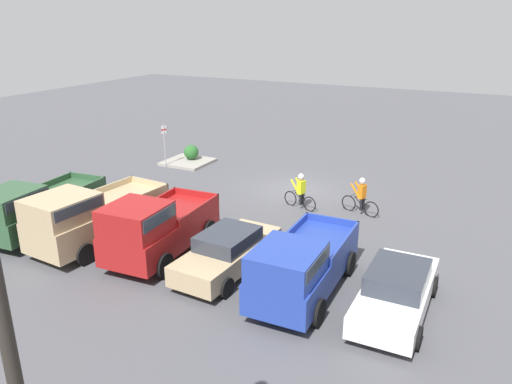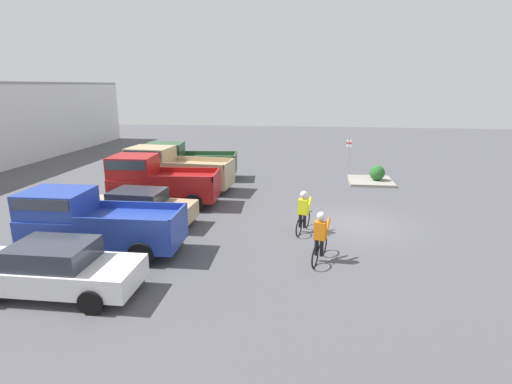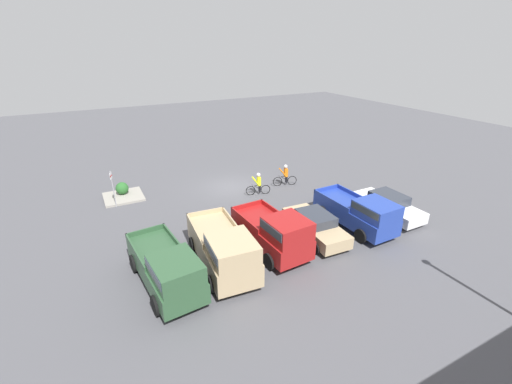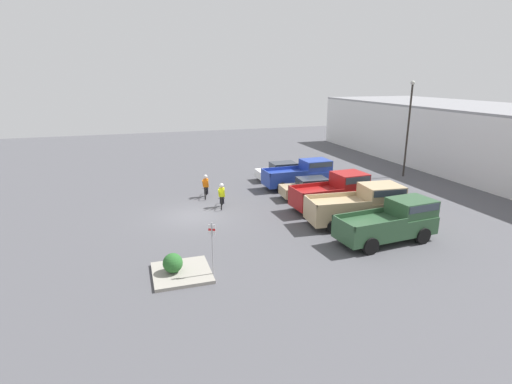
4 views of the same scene
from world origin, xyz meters
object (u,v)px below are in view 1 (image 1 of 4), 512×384
object	(u,v)px
pickup_truck_3	(35,207)
pickup_truck_0	(301,265)
pickup_truck_2	(91,216)
cyclist_1	(361,195)
fire_lane_sign	(164,141)
pickup_truck_1	(155,227)
cyclist_0	(300,190)
shrub	(191,152)
sedan_1	(228,251)
sedan_0	(396,290)
lamppost	(14,377)

from	to	relation	value
pickup_truck_3	pickup_truck_0	bearing A→B (deg)	-178.85
pickup_truck_2	cyclist_1	distance (m)	11.22
pickup_truck_3	cyclist_1	xyz separation A→B (m)	(-10.90, -7.89, -0.27)
pickup_truck_3	fire_lane_sign	size ratio (longest dim) A/B	2.20
pickup_truck_0	pickup_truck_2	distance (m)	8.45
pickup_truck_3	pickup_truck_1	bearing A→B (deg)	-176.10
cyclist_0	shrub	world-z (taller)	cyclist_0
pickup_truck_0	pickup_truck_3	distance (m)	11.17
cyclist_1	pickup_truck_1	bearing A→B (deg)	54.71
sedan_1	fire_lane_sign	size ratio (longest dim) A/B	1.83
pickup_truck_0	pickup_truck_3	world-z (taller)	pickup_truck_3
sedan_0	sedan_1	bearing A→B (deg)	0.12
pickup_truck_3	shrub	xyz separation A→B (m)	(0.39, -11.51, -0.54)
pickup_truck_0	fire_lane_sign	world-z (taller)	fire_lane_sign
lamppost	shrub	bearing A→B (deg)	-60.05
sedan_1	fire_lane_sign	xyz separation A→B (m)	(9.41, -9.17, 0.78)
pickup_truck_1	cyclist_0	distance (m)	7.46
sedan_0	pickup_truck_3	world-z (taller)	pickup_truck_3
pickup_truck_0	pickup_truck_1	world-z (taller)	pickup_truck_1
sedan_1	pickup_truck_1	distance (m)	2.83
pickup_truck_1	lamppost	distance (m)	12.38
pickup_truck_1	pickup_truck_2	distance (m)	2.87
pickup_truck_1	fire_lane_sign	size ratio (longest dim) A/B	1.99
sedan_0	pickup_truck_1	size ratio (longest dim) A/B	0.91
pickup_truck_2	fire_lane_sign	xyz separation A→B (m)	(3.78, -9.65, 0.34)
pickup_truck_0	lamppost	bearing A→B (deg)	93.94
pickup_truck_0	cyclist_0	world-z (taller)	pickup_truck_0
sedan_0	cyclist_0	xyz separation A→B (m)	(5.66, -6.61, 0.12)
cyclist_0	shrub	xyz separation A→B (m)	(8.69, -4.19, -0.27)
sedan_1	pickup_truck_0	bearing A→B (deg)	170.48
fire_lane_sign	cyclist_0	bearing A→B (deg)	164.75
pickup_truck_0	sedan_0	bearing A→B (deg)	-170.19
cyclist_0	sedan_1	bearing A→B (deg)	90.54
sedan_1	shrub	bearing A→B (deg)	-51.04
pickup_truck_0	lamppost	world-z (taller)	lamppost
pickup_truck_3	cyclist_0	world-z (taller)	pickup_truck_3
pickup_truck_3	lamppost	bearing A→B (deg)	140.60
pickup_truck_1	cyclist_0	xyz separation A→B (m)	(-2.71, -6.94, -0.36)
fire_lane_sign	sedan_0	bearing A→B (deg)	148.60
pickup_truck_1	lamppost	world-z (taller)	lamppost
pickup_truck_0	pickup_truck_3	size ratio (longest dim) A/B	0.95
sedan_1	shrub	distance (m)	13.91
pickup_truck_3	cyclist_0	bearing A→B (deg)	-138.56
sedan_0	pickup_truck_0	distance (m)	2.86
pickup_truck_3	cyclist_1	bearing A→B (deg)	-144.09
sedan_1	shrub	world-z (taller)	sedan_1
pickup_truck_0	cyclist_0	xyz separation A→B (m)	(2.87, -7.10, -0.25)
sedan_0	lamppost	size ratio (longest dim) A/B	0.57
pickup_truck_0	cyclist_1	size ratio (longest dim) A/B	2.93
pickup_truck_1	pickup_truck_2	size ratio (longest dim) A/B	0.88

